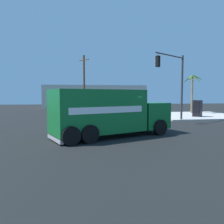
{
  "coord_description": "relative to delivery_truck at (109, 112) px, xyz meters",
  "views": [
    {
      "loc": [
        -2.54,
        -14.44,
        2.57
      ],
      "look_at": [
        -0.55,
        -0.88,
        1.54
      ],
      "focal_mm": 36.39,
      "sensor_mm": 36.0,
      "label": 1
    }
  ],
  "objects": [
    {
      "name": "ground_plane",
      "position": [
        0.72,
        0.64,
        -1.5
      ],
      "size": [
        100.0,
        100.0,
        0.0
      ],
      "primitive_type": "plane",
      "color": "black"
    },
    {
      "name": "palm_tree_far",
      "position": [
        13.38,
        15.07,
        2.04
      ],
      "size": [
        2.55,
        2.66,
        5.17
      ],
      "color": "#7A6647",
      "rests_on": "sidewalk_corner_far"
    },
    {
      "name": "delivery_truck",
      "position": [
        0.0,
        0.0,
        0.0
      ],
      "size": [
        7.93,
        5.27,
        2.89
      ],
      "color": "#146B2D",
      "rests_on": "ground"
    },
    {
      "name": "building_backdrop",
      "position": [
        1.39,
        32.02,
        0.74
      ],
      "size": [
        19.82,
        6.0,
        4.46
      ],
      "primitive_type": "cube",
      "color": "beige",
      "rests_on": "ground"
    },
    {
      "name": "traffic_light_primary",
      "position": [
        7.17,
        6.73,
        2.79
      ],
      "size": [
        3.76,
        2.64,
        6.3
      ],
      "color": "#38383D",
      "rests_on": "sidewalk_corner_far"
    },
    {
      "name": "sidewalk_corner_far",
      "position": [
        12.27,
        12.19,
        -1.43
      ],
      "size": [
        10.05,
        10.05,
        0.14
      ],
      "primitive_type": "cube",
      "color": "beige",
      "rests_on": "ground"
    },
    {
      "name": "utility_pole",
      "position": [
        -1.01,
        20.04,
        2.83
      ],
      "size": [
        1.41,
        1.84,
        8.38
      ],
      "color": "brown",
      "rests_on": "ground"
    },
    {
      "name": "vending_machine_red",
      "position": [
        11.43,
        10.04,
        -0.43
      ],
      "size": [
        1.17,
        1.17,
        1.85
      ],
      "color": "black",
      "rests_on": "sidewalk_corner_far"
    }
  ]
}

